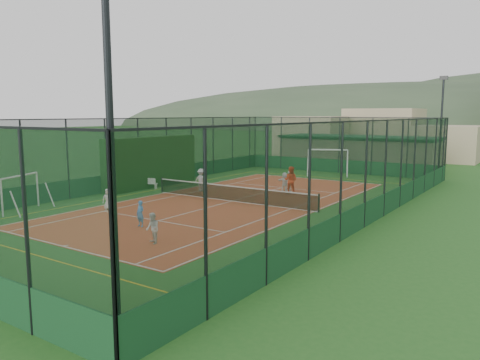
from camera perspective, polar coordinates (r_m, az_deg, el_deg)
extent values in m
plane|color=#245D1F|center=(28.68, -1.03, -2.62)|extent=(300.00, 300.00, 0.00)
cube|color=#BF412A|center=(28.68, -1.03, -2.61)|extent=(11.17, 23.97, 0.01)
cube|color=black|center=(34.93, -10.73, 2.20)|extent=(1.26, 8.37, 3.66)
imported|color=white|center=(27.11, -15.80, -2.26)|extent=(0.67, 0.67, 1.18)
imported|color=#539AEC|center=(22.69, -12.06, -4.03)|extent=(0.47, 0.32, 1.24)
imported|color=white|center=(19.63, -10.62, -5.81)|extent=(0.79, 0.74, 1.29)
imported|color=silver|center=(32.26, -4.75, -0.01)|extent=(1.10, 0.73, 1.58)
imported|color=white|center=(31.92, 6.04, -0.18)|extent=(0.95, 0.77, 1.51)
imported|color=white|center=(32.44, 5.47, -0.21)|extent=(1.23, 0.44, 1.31)
imported|color=red|center=(31.35, 6.19, -0.02)|extent=(1.00, 0.84, 1.84)
sphere|color=#CCE033|center=(31.06, -5.02, -1.74)|extent=(0.07, 0.07, 0.07)
sphere|color=#CCE033|center=(31.33, -2.19, -1.63)|extent=(0.07, 0.07, 0.07)
sphere|color=#CCE033|center=(30.49, -0.66, -1.89)|extent=(0.07, 0.07, 0.07)
sphere|color=#CCE033|center=(31.62, -3.23, -1.55)|extent=(0.07, 0.07, 0.07)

